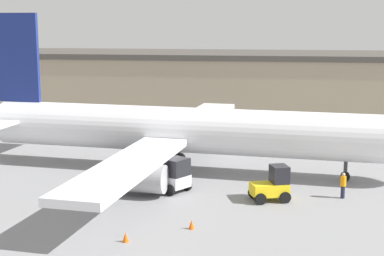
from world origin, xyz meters
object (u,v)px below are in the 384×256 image
object	(u,v)px
safety_cone_far	(192,224)
ground_crew_worker	(343,185)
belt_loader_truck	(170,175)
baggage_tug	(272,185)
airplane	(179,130)
safety_cone_near	(126,237)

from	to	relation	value
safety_cone_far	ground_crew_worker	bearing A→B (deg)	39.45
belt_loader_truck	baggage_tug	bearing A→B (deg)	23.14
airplane	safety_cone_near	size ratio (longest dim) A/B	72.38
belt_loader_truck	safety_cone_near	world-z (taller)	belt_loader_truck
airplane	safety_cone_near	world-z (taller)	airplane
airplane	baggage_tug	xyz separation A→B (m)	(7.58, -6.98, -2.24)
ground_crew_worker	belt_loader_truck	size ratio (longest dim) A/B	0.50
ground_crew_worker	safety_cone_far	bearing A→B (deg)	179.60
baggage_tug	airplane	bearing A→B (deg)	116.85
safety_cone_far	airplane	bearing A→B (deg)	103.32
ground_crew_worker	baggage_tug	size ratio (longest dim) A/B	0.61
ground_crew_worker	safety_cone_far	world-z (taller)	ground_crew_worker
airplane	ground_crew_worker	xyz separation A→B (m)	(12.27, -5.72, -2.35)
airplane	safety_cone_far	world-z (taller)	airplane
ground_crew_worker	safety_cone_near	distance (m)	15.95
ground_crew_worker	baggage_tug	xyz separation A→B (m)	(-4.69, -1.26, 0.11)
ground_crew_worker	airplane	bearing A→B (deg)	115.15
airplane	ground_crew_worker	distance (m)	13.74
airplane	safety_cone_far	size ratio (longest dim) A/B	72.38
belt_loader_truck	safety_cone_near	xyz separation A→B (m)	(-0.50, -9.98, -0.86)
safety_cone_near	baggage_tug	bearing A→B (deg)	49.06
safety_cone_near	safety_cone_far	bearing A→B (deg)	38.67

